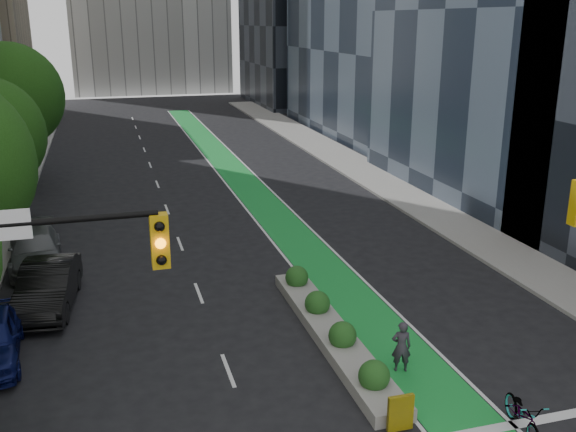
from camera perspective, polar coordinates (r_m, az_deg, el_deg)
sidewalk_right at (r=41.32m, az=9.27°, el=2.61°), size 3.60×90.00×0.15m
bike_lane_paint at (r=43.21m, az=-4.25°, el=3.33°), size 2.20×70.00×0.01m
tree_far at (r=43.68m, az=-23.55°, el=9.72°), size 6.60×6.60×9.00m
median_planter at (r=21.72m, az=3.87°, el=-9.98°), size 1.20×10.26×1.10m
bicycle at (r=18.22m, az=20.17°, el=-16.23°), size 1.12×2.16×1.08m
cyclist at (r=19.96m, az=10.04°, el=-11.36°), size 0.68×0.53×1.63m
parked_car_left_mid at (r=25.27m, az=-20.59°, el=-5.89°), size 2.34×5.32×1.70m
parked_car_left_far at (r=29.74m, az=-21.55°, el=-2.76°), size 2.55×5.36×1.51m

